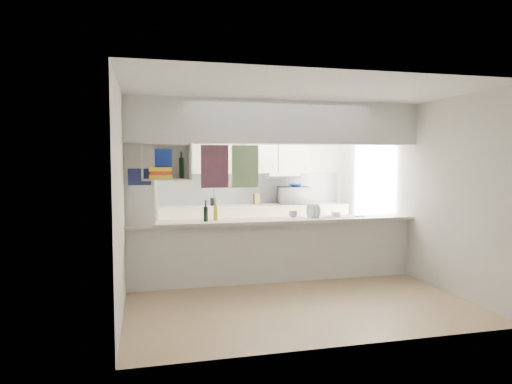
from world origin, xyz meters
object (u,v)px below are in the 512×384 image
object	(u,v)px
microwave	(294,195)
bowl	(295,185)
wine_bottles	(211,213)
dish_rack	(315,212)

from	to	relation	value
microwave	bowl	distance (m)	0.20
microwave	wine_bottles	xyz separation A→B (m)	(-1.92, -2.08, -0.05)
wine_bottles	dish_rack	bearing A→B (deg)	0.07
dish_rack	wine_bottles	size ratio (longest dim) A/B	1.48
bowl	wine_bottles	size ratio (longest dim) A/B	0.76
dish_rack	wine_bottles	bearing A→B (deg)	164.28
microwave	dish_rack	xyz separation A→B (m)	(-0.37, -2.08, -0.08)
bowl	microwave	bearing A→B (deg)	-148.81
microwave	dish_rack	bearing A→B (deg)	88.22
microwave	dish_rack	world-z (taller)	microwave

